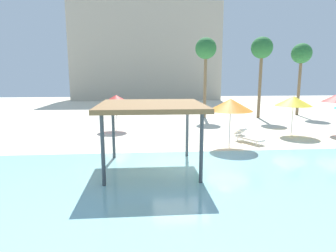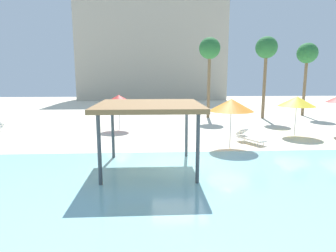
% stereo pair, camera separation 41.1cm
% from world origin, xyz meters
% --- Properties ---
extents(ground_plane, '(80.00, 80.00, 0.00)m').
position_xyz_m(ground_plane, '(0.00, 0.00, 0.00)').
color(ground_plane, beige).
extents(lagoon_water, '(44.00, 13.50, 0.04)m').
position_xyz_m(lagoon_water, '(0.00, -5.25, 0.02)').
color(lagoon_water, '#8CC6CC').
rests_on(lagoon_water, ground).
extents(shade_pavilion, '(4.18, 4.18, 2.78)m').
position_xyz_m(shade_pavilion, '(-1.32, -1.03, 2.60)').
color(shade_pavilion, '#42474C').
rests_on(shade_pavilion, ground).
extents(beach_umbrella_yellow_0, '(2.33, 2.33, 2.56)m').
position_xyz_m(beach_umbrella_yellow_0, '(8.09, 5.36, 2.24)').
color(beach_umbrella_yellow_0, silver).
rests_on(beach_umbrella_yellow_0, ground).
extents(beach_umbrella_red_3, '(2.00, 2.00, 2.51)m').
position_xyz_m(beach_umbrella_red_3, '(-3.61, 8.05, 2.23)').
color(beach_umbrella_red_3, silver).
rests_on(beach_umbrella_red_3, ground).
extents(beach_umbrella_orange_4, '(2.39, 2.39, 2.66)m').
position_xyz_m(beach_umbrella_orange_4, '(3.01, 2.45, 2.33)').
color(beach_umbrella_orange_4, silver).
rests_on(beach_umbrella_orange_4, ground).
extents(lounge_chair_0, '(1.40, 1.96, 0.74)m').
position_xyz_m(lounge_chair_0, '(4.41, 3.47, 0.33)').
color(lounge_chair_0, white).
rests_on(lounge_chair_0, ground).
extents(palm_tree_0, '(1.90, 1.90, 6.89)m').
position_xyz_m(palm_tree_0, '(13.43, 14.47, 5.75)').
color(palm_tree_0, brown).
rests_on(palm_tree_0, ground).
extents(palm_tree_1, '(1.90, 1.90, 7.24)m').
position_xyz_m(palm_tree_1, '(8.85, 12.89, 6.08)').
color(palm_tree_1, brown).
rests_on(palm_tree_1, ground).
extents(palm_tree_2, '(1.90, 1.90, 7.20)m').
position_xyz_m(palm_tree_2, '(3.94, 13.54, 6.05)').
color(palm_tree_2, brown).
rests_on(palm_tree_2, ground).
extents(hotel_block_0, '(23.05, 8.67, 14.77)m').
position_xyz_m(hotel_block_0, '(-1.21, 35.96, 7.39)').
color(hotel_block_0, '#B2A893').
rests_on(hotel_block_0, ground).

